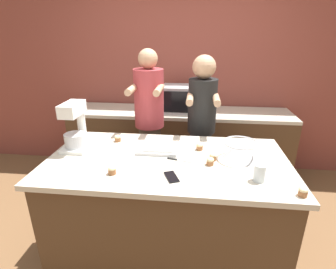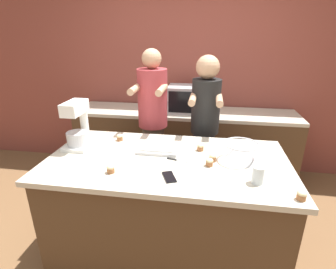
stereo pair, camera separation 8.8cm
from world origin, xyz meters
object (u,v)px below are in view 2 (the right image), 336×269
at_px(microwave_oven, 186,99).
at_px(cupcake_1, 209,162).
at_px(stand_mixer, 78,127).
at_px(knife, 179,160).
at_px(baking_tray, 158,148).
at_px(cell_phone, 169,177).
at_px(person_left, 153,126).
at_px(person_right, 204,130).
at_px(cupcake_4, 120,137).
at_px(mixing_bowl, 240,151).
at_px(cupcake_0, 111,169).
at_px(cupcake_2, 200,147).
at_px(cupcake_5, 302,195).
at_px(drinking_glass, 258,175).
at_px(cupcake_3, 213,158).

bearing_deg(microwave_oven, cupcake_1, -78.02).
bearing_deg(stand_mixer, knife, -9.34).
bearing_deg(baking_tray, cell_phone, -69.46).
bearing_deg(person_left, baking_tray, -74.29).
relative_size(baking_tray, cupcake_1, 5.50).
bearing_deg(person_right, stand_mixer, -147.71).
bearing_deg(cupcake_1, stand_mixer, 170.20).
bearing_deg(person_right, cupcake_4, -146.94).
relative_size(mixing_bowl, cupcake_0, 4.43).
distance_m(person_left, microwave_oven, 0.71).
relative_size(mixing_bowl, cell_phone, 1.66).
bearing_deg(mixing_bowl, person_right, 111.52).
distance_m(cupcake_2, cupcake_5, 0.85).
distance_m(person_right, stand_mixer, 1.25).
distance_m(drinking_glass, knife, 0.59).
relative_size(baking_tray, cupcake_3, 5.50).
xyz_separation_m(microwave_oven, cell_phone, (0.05, -1.68, -0.13)).
height_order(microwave_oven, cell_phone, microwave_oven).
bearing_deg(cupcake_5, stand_mixer, 162.11).
distance_m(baking_tray, cupcake_0, 0.49).
relative_size(cupcake_1, cupcake_5, 1.00).
height_order(baking_tray, cupcake_0, cupcake_0).
bearing_deg(drinking_glass, cupcake_2, 130.69).
relative_size(mixing_bowl, cupcake_3, 4.43).
relative_size(person_right, baking_tray, 4.99).
height_order(person_left, mixing_bowl, person_left).
relative_size(cupcake_3, cupcake_5, 1.00).
height_order(person_right, cupcake_2, person_right).
xyz_separation_m(person_left, stand_mixer, (-0.50, -0.66, 0.20)).
bearing_deg(baking_tray, mixing_bowl, -6.85).
relative_size(cupcake_1, cupcake_3, 1.00).
distance_m(cupcake_4, cupcake_5, 1.51).
height_order(cupcake_0, cupcake_1, same).
bearing_deg(cupcake_5, cupcake_4, 152.38).
bearing_deg(baking_tray, knife, -39.98).
relative_size(drinking_glass, cupcake_4, 1.95).
distance_m(baking_tray, knife, 0.25).
height_order(cupcake_0, cupcake_5, same).
distance_m(person_right, cupcake_4, 0.89).
bearing_deg(cupcake_2, person_right, 88.05).
bearing_deg(stand_mixer, person_left, 52.99).
height_order(microwave_oven, cupcake_5, microwave_oven).
bearing_deg(cupcake_5, drinking_glass, 146.36).
relative_size(mixing_bowl, cupcake_1, 4.43).
bearing_deg(cupcake_4, cell_phone, -46.74).
height_order(cupcake_1, cupcake_4, same).
bearing_deg(microwave_oven, stand_mixer, -121.47).
relative_size(mixing_bowl, baking_tray, 0.81).
height_order(knife, cupcake_4, cupcake_4).
bearing_deg(drinking_glass, microwave_oven, 110.52).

